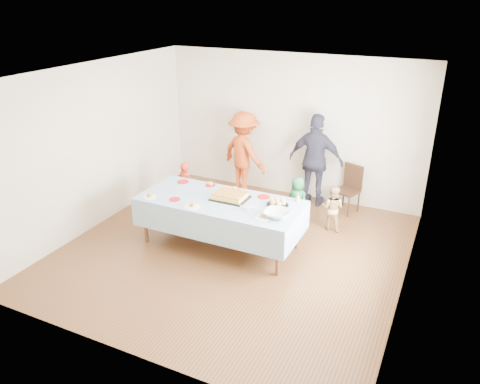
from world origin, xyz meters
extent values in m
plane|color=#4D3016|center=(0.00, 0.00, 0.00)|extent=(5.00, 5.00, 0.00)
cube|color=#C0B39D|center=(0.00, 2.50, 1.35)|extent=(5.00, 0.04, 2.70)
cube|color=#C0B39D|center=(0.00, -2.50, 1.35)|extent=(5.00, 0.04, 2.70)
cube|color=#C0B39D|center=(-2.50, 0.00, 1.35)|extent=(0.04, 5.00, 2.70)
cube|color=#C0B39D|center=(2.50, 0.00, 1.35)|extent=(0.04, 5.00, 2.70)
cube|color=white|center=(0.00, 0.00, 2.70)|extent=(5.00, 5.00, 0.04)
cube|color=#472B16|center=(2.47, 0.20, 1.50)|extent=(0.03, 1.75, 1.35)
cylinder|color=#51321B|center=(-1.38, -0.34, 0.36)|extent=(0.06, 0.06, 0.73)
cylinder|color=#51321B|center=(0.86, -0.34, 0.36)|extent=(0.06, 0.06, 0.73)
cylinder|color=#51321B|center=(-1.38, 0.50, 0.36)|extent=(0.06, 0.06, 0.73)
cylinder|color=#51321B|center=(0.86, 0.50, 0.36)|extent=(0.06, 0.06, 0.73)
cube|color=#51321B|center=(-0.26, 0.08, 0.75)|extent=(2.40, 1.00, 0.04)
cube|color=white|center=(-0.26, 0.08, 0.78)|extent=(2.50, 1.10, 0.01)
cube|color=black|center=(-0.14, 0.18, 0.79)|extent=(0.54, 0.42, 0.02)
cube|color=#FFE461|center=(-0.14, 0.18, 0.83)|extent=(0.46, 0.35, 0.07)
cube|color=#995523|center=(-0.14, 0.18, 0.87)|extent=(0.46, 0.35, 0.01)
cylinder|color=black|center=(0.60, 0.27, 0.79)|extent=(0.33, 0.33, 0.02)
sphere|color=#E3A86E|center=(0.69, 0.27, 0.84)|extent=(0.08, 0.08, 0.08)
sphere|color=#E3A86E|center=(0.65, 0.35, 0.84)|extent=(0.08, 0.08, 0.08)
sphere|color=#E3A86E|center=(0.56, 0.35, 0.84)|extent=(0.08, 0.08, 0.08)
sphere|color=#E3A86E|center=(0.52, 0.27, 0.84)|extent=(0.08, 0.08, 0.08)
sphere|color=#E3A86E|center=(0.56, 0.20, 0.84)|extent=(0.08, 0.08, 0.08)
sphere|color=#E3A86E|center=(0.65, 0.20, 0.84)|extent=(0.08, 0.08, 0.08)
sphere|color=#E3A86E|center=(0.60, 0.27, 0.84)|extent=(0.08, 0.08, 0.08)
imported|color=silver|center=(0.73, -0.08, 0.82)|extent=(0.37, 0.37, 0.09)
cone|color=silver|center=(0.82, 0.54, 0.85)|extent=(0.09, 0.09, 0.15)
cylinder|color=#B40F0D|center=(-1.15, 0.45, 0.79)|extent=(0.19, 0.19, 0.01)
cylinder|color=#B40F0D|center=(-0.67, 0.52, 0.79)|extent=(0.16, 0.16, 0.01)
cylinder|color=#B40F0D|center=(-0.22, 0.50, 0.79)|extent=(0.16, 0.16, 0.01)
cylinder|color=#B40F0D|center=(0.30, 0.46, 0.79)|extent=(0.19, 0.19, 0.01)
cylinder|color=#B40F0D|center=(-0.88, -0.21, 0.79)|extent=(0.17, 0.17, 0.01)
cylinder|color=white|center=(-1.29, -0.30, 0.79)|extent=(0.22, 0.22, 0.01)
cylinder|color=white|center=(-0.51, -0.32, 0.79)|extent=(0.24, 0.24, 0.01)
cylinder|color=white|center=(0.56, -0.22, 0.79)|extent=(0.21, 0.21, 0.01)
cylinder|color=black|center=(1.02, 2.03, 0.19)|extent=(0.03, 0.03, 0.38)
cylinder|color=black|center=(1.32, 1.92, 0.19)|extent=(0.03, 0.03, 0.38)
cylinder|color=black|center=(1.13, 2.34, 0.19)|extent=(0.03, 0.03, 0.38)
cylinder|color=black|center=(1.43, 2.23, 0.19)|extent=(0.03, 0.03, 0.38)
cube|color=black|center=(1.23, 2.13, 0.40)|extent=(0.48, 0.48, 0.04)
cube|color=black|center=(1.28, 2.29, 0.64)|extent=(0.36, 0.16, 0.45)
imported|color=red|center=(-1.44, 1.00, 0.45)|extent=(0.37, 0.29, 0.91)
imported|color=#246C3B|center=(0.56, 1.35, 0.41)|extent=(0.47, 0.38, 0.83)
imported|color=tan|center=(1.17, 1.35, 0.39)|extent=(0.39, 0.31, 0.78)
imported|color=#BC4617|center=(-0.83, 2.17, 0.81)|extent=(1.20, 0.95, 1.62)
imported|color=#2C2B3B|center=(0.60, 2.20, 0.86)|extent=(1.02, 0.45, 1.73)
camera|label=1|loc=(2.80, -5.63, 3.72)|focal=35.00mm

